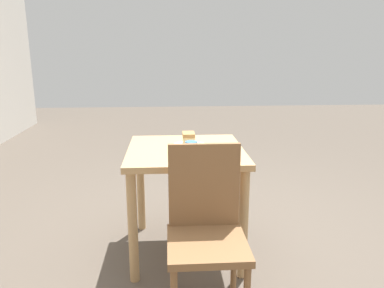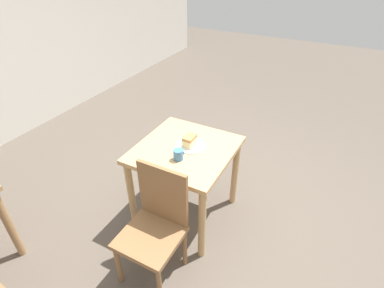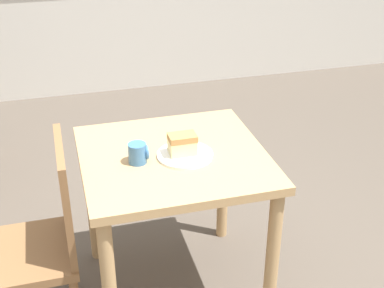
{
  "view_description": "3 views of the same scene",
  "coord_description": "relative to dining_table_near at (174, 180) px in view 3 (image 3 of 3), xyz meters",
  "views": [
    {
      "loc": [
        -2.41,
        0.44,
        1.42
      ],
      "look_at": [
        0.11,
        0.27,
        0.78
      ],
      "focal_mm": 35.0,
      "sensor_mm": 36.0,
      "label": 1
    },
    {
      "loc": [
        -1.74,
        -0.69,
        2.18
      ],
      "look_at": [
        0.07,
        0.26,
        0.81
      ],
      "focal_mm": 28.0,
      "sensor_mm": 36.0,
      "label": 2
    },
    {
      "loc": [
        -0.42,
        -1.68,
        1.9
      ],
      "look_at": [
        0.12,
        0.26,
        0.83
      ],
      "focal_mm": 50.0,
      "sensor_mm": 36.0,
      "label": 3
    }
  ],
  "objects": [
    {
      "name": "chair_near_window",
      "position": [
        -0.6,
        -0.08,
        -0.15
      ],
      "size": [
        0.42,
        0.42,
        0.92
      ],
      "rotation": [
        0.0,
        0.0,
        -1.57
      ],
      "color": "brown",
      "rests_on": "ground_plane"
    },
    {
      "name": "dining_table_near",
      "position": [
        0.0,
        0.0,
        0.0
      ],
      "size": [
        0.81,
        0.78,
        0.76
      ],
      "color": "tan",
      "rests_on": "ground_plane"
    },
    {
      "name": "plate",
      "position": [
        0.05,
        -0.03,
        0.14
      ],
      "size": [
        0.25,
        0.25,
        0.01
      ],
      "color": "white",
      "rests_on": "dining_table_near"
    },
    {
      "name": "coffee_mug",
      "position": [
        -0.16,
        -0.03,
        0.18
      ],
      "size": [
        0.09,
        0.08,
        0.09
      ],
      "color": "teal",
      "rests_on": "dining_table_near"
    },
    {
      "name": "cake_slice",
      "position": [
        0.04,
        -0.02,
        0.19
      ],
      "size": [
        0.12,
        0.08,
        0.09
      ],
      "color": "beige",
      "rests_on": "plate"
    }
  ]
}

